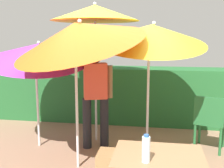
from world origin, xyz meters
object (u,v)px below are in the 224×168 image
umbrella_orange (37,53)px  crate_cardboard (116,166)px  chair_plastic (210,119)px  person_vendor (95,91)px  umbrella_rainbow (151,34)px  bottle_water (146,149)px  umbrella_yellow (77,34)px  folding_table (158,165)px  umbrella_navy (95,13)px

umbrella_orange → crate_cardboard: umbrella_orange is taller
chair_plastic → person_vendor: bearing=-175.1°
umbrella_rainbow → bottle_water: umbrella_rainbow is taller
umbrella_orange → bottle_water: (1.80, -1.96, -0.66)m
umbrella_yellow → chair_plastic: umbrella_yellow is taller
crate_cardboard → folding_table: (0.52, -0.91, 0.49)m
umbrella_rainbow → chair_plastic: (0.92, 0.33, -1.31)m
crate_cardboard → umbrella_yellow: bearing=158.3°
umbrella_rainbow → umbrella_navy: 1.10m
crate_cardboard → folding_table: size_ratio=0.57×
umbrella_yellow → folding_table: umbrella_yellow is taller
bottle_water → umbrella_yellow: bearing=126.4°
umbrella_orange → umbrella_navy: size_ratio=0.82×
umbrella_rainbow → person_vendor: 1.25m
umbrella_rainbow → folding_table: umbrella_rainbow is taller
umbrella_yellow → bottle_water: umbrella_yellow is taller
umbrella_yellow → umbrella_navy: 1.11m
umbrella_rainbow → crate_cardboard: (-0.39, -0.78, -1.65)m
umbrella_navy → folding_table: 2.84m
folding_table → bottle_water: (-0.11, -0.16, 0.21)m
umbrella_navy → chair_plastic: 2.48m
umbrella_rainbow → folding_table: size_ratio=2.70×
umbrella_navy → bottle_water: 2.83m
umbrella_navy → bottle_water: (0.95, -2.33, -1.28)m
person_vendor → chair_plastic: size_ratio=2.11×
bottle_water → crate_cardboard: bearing=111.2°
folding_table → crate_cardboard: bearing=119.8°
chair_plastic → folding_table: size_ratio=1.11×
crate_cardboard → person_vendor: bearing=116.2°
umbrella_navy → umbrella_orange: bearing=-156.2°
chair_plastic → folding_table: (-0.80, -2.02, 0.16)m
chair_plastic → bottle_water: bearing=-112.5°
umbrella_navy → umbrella_rainbow: bearing=-27.5°
folding_table → bottle_water: bearing=-124.1°
person_vendor → bottle_water: (0.89, -2.03, -0.06)m
umbrella_navy → folding_table: size_ratio=2.92×
chair_plastic → umbrella_navy: bearing=175.3°
umbrella_navy → person_vendor: (0.06, -0.31, -1.22)m
umbrella_navy → person_vendor: bearing=-78.5°
umbrella_rainbow → person_vendor: size_ratio=1.15×
umbrella_yellow → umbrella_navy: bearing=90.4°
umbrella_orange → bottle_water: size_ratio=7.94×
umbrella_navy → person_vendor: umbrella_navy is taller
folding_table → chair_plastic: bearing=68.5°
umbrella_orange → person_vendor: (0.92, 0.07, -0.60)m
umbrella_yellow → crate_cardboard: bearing=-21.7°
umbrella_yellow → umbrella_navy: size_ratio=1.00×
folding_table → bottle_water: 0.28m
umbrella_yellow → folding_table: 1.91m
umbrella_navy → folding_table: umbrella_navy is taller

